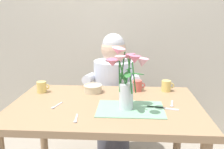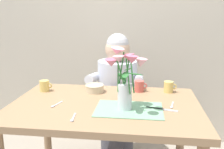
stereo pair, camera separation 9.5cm
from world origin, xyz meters
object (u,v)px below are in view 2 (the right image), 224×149
at_px(coffee_cup, 45,86).
at_px(seated_person, 117,98).
at_px(flower_vase, 125,76).
at_px(dinner_knife, 162,109).
at_px(tea_cup, 169,87).
at_px(ceramic_bowl, 95,88).
at_px(ceramic_mug, 139,86).

bearing_deg(coffee_cup, seated_person, 39.74).
bearing_deg(flower_vase, seated_person, 99.34).
relative_size(dinner_knife, tea_cup, 2.04).
bearing_deg(ceramic_bowl, seated_person, 71.88).
relative_size(ceramic_bowl, ceramic_mug, 1.46).
xyz_separation_m(flower_vase, dinner_knife, (0.22, 0.02, -0.20)).
relative_size(seated_person, coffee_cup, 12.20).
relative_size(ceramic_bowl, coffee_cup, 1.46).
xyz_separation_m(tea_cup, ceramic_mug, (-0.21, -0.01, 0.00)).
bearing_deg(ceramic_mug, tea_cup, 2.49).
distance_m(tea_cup, ceramic_mug, 0.21).
relative_size(ceramic_bowl, dinner_knife, 0.72).
height_order(flower_vase, tea_cup, flower_vase).
xyz_separation_m(coffee_cup, ceramic_mug, (0.69, 0.08, 0.00)).
relative_size(seated_person, ceramic_mug, 12.20).
bearing_deg(seated_person, coffee_cup, -141.45).
relative_size(flower_vase, coffee_cup, 3.97).
bearing_deg(tea_cup, coffee_cup, -174.48).
relative_size(flower_vase, dinner_knife, 1.94).
height_order(dinner_knife, coffee_cup, coffee_cup).
bearing_deg(ceramic_mug, seated_person, 120.67).
distance_m(seated_person, dinner_knife, 0.78).
relative_size(seated_person, dinner_knife, 5.97).
height_order(tea_cup, ceramic_mug, same).
distance_m(dinner_knife, coffee_cup, 0.87).
xyz_separation_m(ceramic_bowl, coffee_cup, (-0.37, -0.03, 0.01)).
xyz_separation_m(seated_person, dinner_knife, (0.34, -0.68, 0.18)).
distance_m(coffee_cup, tea_cup, 0.91).
bearing_deg(flower_vase, dinner_knife, 6.09).
bearing_deg(seated_person, ceramic_mug, -60.52).
bearing_deg(tea_cup, ceramic_mug, -177.51).
xyz_separation_m(coffee_cup, tea_cup, (0.90, 0.09, 0.00)).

